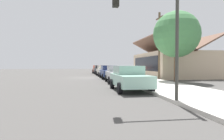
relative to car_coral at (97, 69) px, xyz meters
The scene contains 13 objects.
ground_plane 15.42m from the car_coral, 10.02° to the right, with size 120.00×120.00×0.00m, color #4C4947.
sidewalk_curb 15.46m from the car_coral, 10.90° to the left, with size 60.00×4.20×0.16m, color beige.
car_coral is the anchor object (origin of this frame).
car_charcoal 5.49m from the car_coral, ahead, with size 4.52×2.15×1.59m.
car_ivory 11.11m from the car_coral, ahead, with size 4.74×2.11×1.59m.
car_navy 16.82m from the car_coral, ahead, with size 4.86×2.07×1.59m.
car_silver 22.49m from the car_coral, ahead, with size 4.66×2.01×1.59m.
car_seafoam 28.30m from the car_coral, ahead, with size 4.47×2.14×1.59m.
storefront_building 17.24m from the car_coral, 32.72° to the left, with size 12.72×7.84×5.43m.
shade_tree 23.93m from the car_coral, 14.55° to the left, with size 4.43×4.43×6.80m.
traffic_light_main 33.07m from the car_coral, ahead, with size 0.37×2.79×5.20m.
utility_pole_wooden 20.63m from the car_coral, 15.70° to the left, with size 1.80×0.24×7.50m.
fire_hydrant_red 23.51m from the car_coral, ahead, with size 0.22×0.22×0.71m.
Camera 1 is at (25.60, -0.32, 1.65)m, focal length 31.75 mm.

